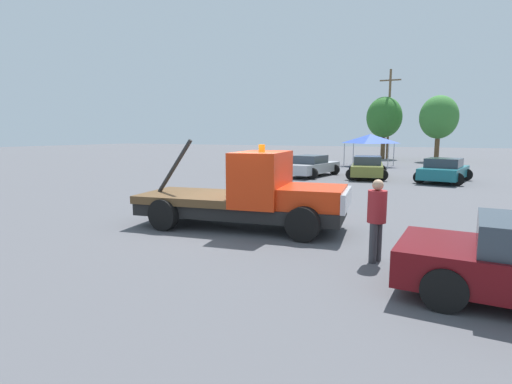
{
  "coord_description": "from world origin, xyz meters",
  "views": [
    {
      "loc": [
        5.27,
        -9.92,
        2.64
      ],
      "look_at": [
        0.5,
        0.0,
        1.05
      ],
      "focal_mm": 28.0,
      "sensor_mm": 36.0,
      "label": 1
    }
  ],
  "objects_px": {
    "parked_car_teal": "(444,170)",
    "tree_center": "(439,117)",
    "person_near_truck": "(377,215)",
    "parked_car_olive": "(367,167)",
    "parked_car_cream": "(260,163)",
    "tow_truck": "(252,196)",
    "tree_left": "(384,117)",
    "parked_car_silver": "(311,166)",
    "utility_pole": "(389,112)",
    "canopy_tent_blue": "(370,139)"
  },
  "relations": [
    {
      "from": "parked_car_silver",
      "to": "tow_truck",
      "type": "bearing_deg",
      "value": -160.04
    },
    {
      "from": "tow_truck",
      "to": "parked_car_teal",
      "type": "distance_m",
      "value": 15.32
    },
    {
      "from": "parked_car_teal",
      "to": "tree_center",
      "type": "xyz_separation_m",
      "value": [
        -0.88,
        18.37,
        3.62
      ]
    },
    {
      "from": "tow_truck",
      "to": "parked_car_cream",
      "type": "distance_m",
      "value": 16.59
    },
    {
      "from": "parked_car_silver",
      "to": "parked_car_olive",
      "type": "height_order",
      "value": "same"
    },
    {
      "from": "parked_car_silver",
      "to": "tree_center",
      "type": "xyz_separation_m",
      "value": [
        6.78,
        18.54,
        3.62
      ]
    },
    {
      "from": "tow_truck",
      "to": "parked_car_silver",
      "type": "relative_size",
      "value": 1.22
    },
    {
      "from": "parked_car_teal",
      "to": "tree_left",
      "type": "height_order",
      "value": "tree_left"
    },
    {
      "from": "parked_car_silver",
      "to": "tree_center",
      "type": "distance_m",
      "value": 20.07
    },
    {
      "from": "person_near_truck",
      "to": "utility_pole",
      "type": "xyz_separation_m",
      "value": [
        -4.8,
        37.31,
        4.02
      ]
    },
    {
      "from": "tree_center",
      "to": "parked_car_olive",
      "type": "bearing_deg",
      "value": -100.69
    },
    {
      "from": "parked_car_silver",
      "to": "utility_pole",
      "type": "bearing_deg",
      "value": 3.77
    },
    {
      "from": "tree_left",
      "to": "tree_center",
      "type": "relative_size",
      "value": 1.04
    },
    {
      "from": "person_near_truck",
      "to": "parked_car_olive",
      "type": "bearing_deg",
      "value": 119.32
    },
    {
      "from": "parked_car_cream",
      "to": "parked_car_teal",
      "type": "bearing_deg",
      "value": -100.89
    },
    {
      "from": "parked_car_teal",
      "to": "utility_pole",
      "type": "height_order",
      "value": "utility_pole"
    },
    {
      "from": "person_near_truck",
      "to": "utility_pole",
      "type": "relative_size",
      "value": 0.18
    },
    {
      "from": "parked_car_olive",
      "to": "parked_car_teal",
      "type": "bearing_deg",
      "value": -105.28
    },
    {
      "from": "parked_car_silver",
      "to": "canopy_tent_blue",
      "type": "height_order",
      "value": "canopy_tent_blue"
    },
    {
      "from": "tree_center",
      "to": "tow_truck",
      "type": "bearing_deg",
      "value": -96.7
    },
    {
      "from": "canopy_tent_blue",
      "to": "tree_left",
      "type": "xyz_separation_m",
      "value": [
        -0.53,
        11.06,
        2.16
      ]
    },
    {
      "from": "parked_car_cream",
      "to": "tree_left",
      "type": "xyz_separation_m",
      "value": [
        5.3,
        20.14,
        3.8
      ]
    },
    {
      "from": "tow_truck",
      "to": "parked_car_teal",
      "type": "relative_size",
      "value": 1.32
    },
    {
      "from": "tree_left",
      "to": "parked_car_olive",
      "type": "bearing_deg",
      "value": -84.29
    },
    {
      "from": "parked_car_silver",
      "to": "utility_pole",
      "type": "height_order",
      "value": "utility_pole"
    },
    {
      "from": "parked_car_silver",
      "to": "tree_center",
      "type": "height_order",
      "value": "tree_center"
    },
    {
      "from": "tow_truck",
      "to": "parked_car_cream",
      "type": "xyz_separation_m",
      "value": [
        -6.84,
        15.1,
        -0.28
      ]
    },
    {
      "from": "parked_car_teal",
      "to": "utility_pole",
      "type": "xyz_separation_m",
      "value": [
        -5.89,
        21.13,
        4.37
      ]
    },
    {
      "from": "canopy_tent_blue",
      "to": "utility_pole",
      "type": "distance_m",
      "value": 11.82
    },
    {
      "from": "person_near_truck",
      "to": "tree_center",
      "type": "xyz_separation_m",
      "value": [
        0.21,
        34.55,
        3.26
      ]
    },
    {
      "from": "canopy_tent_blue",
      "to": "tree_center",
      "type": "height_order",
      "value": "tree_center"
    },
    {
      "from": "parked_car_cream",
      "to": "canopy_tent_blue",
      "type": "height_order",
      "value": "canopy_tent_blue"
    },
    {
      "from": "tree_left",
      "to": "tree_center",
      "type": "xyz_separation_m",
      "value": [
        5.41,
        -2.32,
        -0.18
      ]
    },
    {
      "from": "parked_car_cream",
      "to": "canopy_tent_blue",
      "type": "bearing_deg",
      "value": -40.91
    },
    {
      "from": "person_near_truck",
      "to": "parked_car_olive",
      "type": "height_order",
      "value": "person_near_truck"
    },
    {
      "from": "tow_truck",
      "to": "tree_center",
      "type": "relative_size",
      "value": 0.97
    },
    {
      "from": "tow_truck",
      "to": "parked_car_silver",
      "type": "distance_m",
      "value": 14.68
    },
    {
      "from": "person_near_truck",
      "to": "canopy_tent_blue",
      "type": "bearing_deg",
      "value": 118.75
    },
    {
      "from": "parked_car_teal",
      "to": "tree_center",
      "type": "distance_m",
      "value": 18.74
    },
    {
      "from": "parked_car_olive",
      "to": "parked_car_cream",
      "type": "bearing_deg",
      "value": 79.63
    },
    {
      "from": "parked_car_cream",
      "to": "parked_car_olive",
      "type": "bearing_deg",
      "value": -99.08
    },
    {
      "from": "parked_car_teal",
      "to": "tree_left",
      "type": "relative_size",
      "value": 0.7
    },
    {
      "from": "parked_car_teal",
      "to": "utility_pole",
      "type": "relative_size",
      "value": 0.49
    },
    {
      "from": "tow_truck",
      "to": "person_near_truck",
      "type": "height_order",
      "value": "tow_truck"
    },
    {
      "from": "parked_car_teal",
      "to": "tree_left",
      "type": "xyz_separation_m",
      "value": [
        -6.29,
        20.69,
        3.8
      ]
    },
    {
      "from": "tow_truck",
      "to": "utility_pole",
      "type": "bearing_deg",
      "value": 83.8
    },
    {
      "from": "parked_car_teal",
      "to": "tree_left",
      "type": "distance_m",
      "value": 21.95
    },
    {
      "from": "tow_truck",
      "to": "parked_car_silver",
      "type": "height_order",
      "value": "tow_truck"
    },
    {
      "from": "parked_car_teal",
      "to": "parked_car_olive",
      "type": "bearing_deg",
      "value": 94.09
    },
    {
      "from": "tree_center",
      "to": "utility_pole",
      "type": "height_order",
      "value": "utility_pole"
    }
  ]
}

